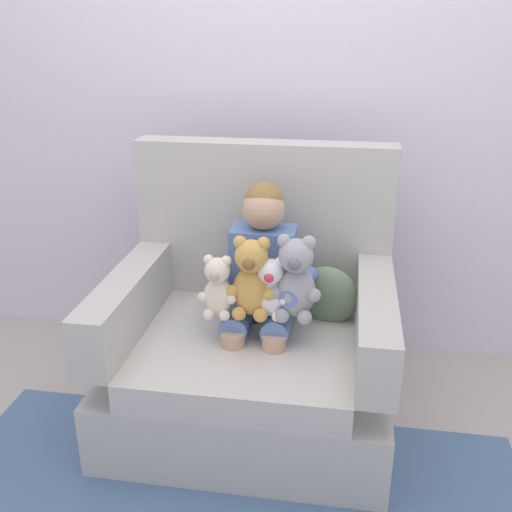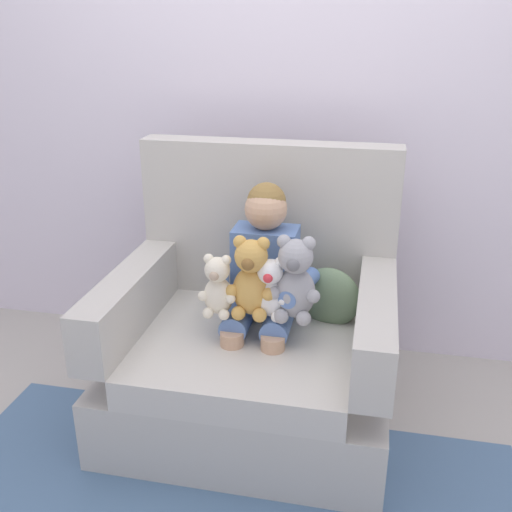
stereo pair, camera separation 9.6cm
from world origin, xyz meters
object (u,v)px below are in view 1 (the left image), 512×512
(plush_cream, at_px, (218,288))
(throw_pillow, at_px, (327,296))
(plush_honey, at_px, (252,280))
(seated_child, at_px, (261,277))
(plush_grey, at_px, (295,280))
(armchair, at_px, (253,342))
(plush_white, at_px, (270,289))

(plush_cream, xyz_separation_m, throw_pillow, (0.41, 0.26, -0.12))
(plush_honey, bearing_deg, seated_child, 73.64)
(plush_honey, distance_m, plush_grey, 0.17)
(armchair, relative_size, plush_white, 4.49)
(armchair, distance_m, plush_white, 0.34)
(plush_cream, distance_m, throw_pillow, 0.50)
(plush_honey, relative_size, plush_grey, 0.96)
(armchair, distance_m, plush_cream, 0.36)
(plush_white, distance_m, throw_pillow, 0.34)
(armchair, height_order, throw_pillow, armchair)
(plush_cream, bearing_deg, plush_grey, 9.77)
(armchair, relative_size, throw_pillow, 4.29)
(plush_honey, bearing_deg, throw_pillow, 29.73)
(plush_grey, height_order, throw_pillow, plush_grey)
(plush_white, height_order, throw_pillow, plush_white)
(plush_white, distance_m, plush_cream, 0.20)
(plush_white, xyz_separation_m, plush_cream, (-0.20, -0.02, 0.00))
(seated_child, distance_m, plush_white, 0.15)
(armchair, xyz_separation_m, plush_grey, (0.18, -0.11, 0.35))
(plush_honey, relative_size, plush_white, 1.30)
(seated_child, distance_m, plush_honey, 0.15)
(seated_child, distance_m, throw_pillow, 0.30)
(throw_pillow, bearing_deg, seated_child, -159.89)
(seated_child, height_order, plush_white, seated_child)
(seated_child, bearing_deg, plush_cream, -135.48)
(armchair, relative_size, plush_honey, 3.45)
(plush_honey, xyz_separation_m, throw_pillow, (0.28, 0.24, -0.16))
(plush_honey, relative_size, throw_pillow, 1.24)
(armchair, distance_m, seated_child, 0.30)
(seated_child, height_order, plush_grey, seated_child)
(plush_white, bearing_deg, armchair, 120.76)
(armchair, xyz_separation_m, throw_pillow, (0.30, 0.11, 0.18))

